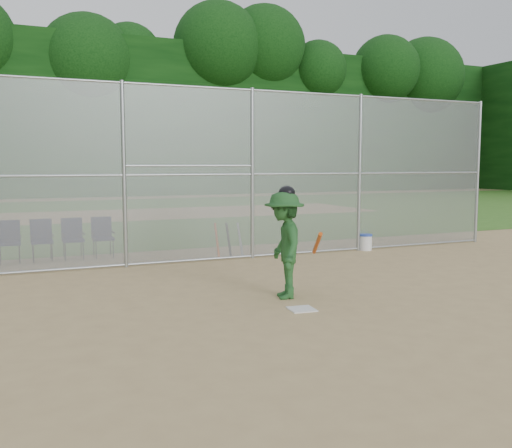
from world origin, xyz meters
name	(u,v)px	position (x,y,z in m)	size (l,w,h in m)	color
ground	(322,311)	(0.00, 0.00, 0.00)	(100.00, 100.00, 0.00)	tan
grass_strip	(115,215)	(0.00, 18.00, 0.01)	(100.00, 100.00, 0.00)	#376B20
dirt_patch_far	(115,215)	(0.00, 18.00, 0.01)	(24.00, 24.00, 0.00)	tan
backstop_fence	(212,171)	(0.00, 5.00, 2.07)	(16.09, 0.09, 4.00)	gray
treeline	(104,93)	(0.00, 20.00, 5.50)	(81.00, 60.00, 11.00)	black
home_plate	(302,309)	(-0.23, 0.21, 0.01)	(0.39, 0.39, 0.02)	white
batter_at_plate	(284,244)	(-0.12, 1.04, 0.91)	(1.06, 1.42, 1.88)	#215324
water_cooler	(366,242)	(4.19, 4.94, 0.22)	(0.34, 0.34, 0.42)	white
spare_bats	(229,240)	(0.56, 5.42, 0.41)	(0.66, 0.39, 0.82)	#D84C14
chair_2	(9,242)	(-4.32, 6.55, 0.48)	(0.54, 0.52, 0.96)	#0E1135
chair_3	(42,240)	(-3.63, 6.55, 0.48)	(0.54, 0.52, 0.96)	#0E1135
chair_4	(73,239)	(-2.94, 6.55, 0.48)	(0.54, 0.52, 0.96)	#0E1135
chair_5	(103,237)	(-2.24, 6.55, 0.48)	(0.54, 0.52, 0.96)	#0E1135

